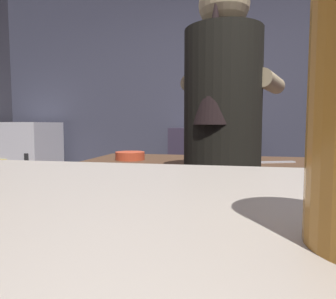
# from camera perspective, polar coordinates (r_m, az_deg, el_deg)

# --- Properties ---
(wall_back) EXTENTS (5.20, 0.10, 2.70)m
(wall_back) POSITION_cam_1_polar(r_m,az_deg,el_deg) (3.44, 9.09, 8.12)
(wall_back) COLOR #444657
(wall_back) RESTS_ON ground
(prep_counter) EXTENTS (2.10, 0.60, 0.93)m
(prep_counter) POSITION_cam_1_polar(r_m,az_deg,el_deg) (1.95, 17.29, -15.84)
(prep_counter) COLOR #503623
(prep_counter) RESTS_ON ground
(back_shelf) EXTENTS (0.88, 0.36, 1.11)m
(back_shelf) POSITION_cam_1_polar(r_m,az_deg,el_deg) (3.21, 8.32, -5.90)
(back_shelf) COLOR #3A3144
(back_shelf) RESTS_ON ground
(mini_fridge) EXTENTS (0.58, 0.58, 1.17)m
(mini_fridge) POSITION_cam_1_polar(r_m,az_deg,el_deg) (3.75, -24.84, -4.28)
(mini_fridge) COLOR white
(mini_fridge) RESTS_ON ground
(bartender) EXTENTS (0.50, 0.55, 1.77)m
(bartender) POSITION_cam_1_polar(r_m,az_deg,el_deg) (1.37, 10.03, -0.14)
(bartender) COLOR #262F38
(bartender) RESTS_ON ground
(mixing_bowl) EXTENTS (0.18, 0.18, 0.05)m
(mixing_bowl) POSITION_cam_1_polar(r_m,az_deg,el_deg) (1.86, -7.16, -1.19)
(mixing_bowl) COLOR #CF4A2B
(mixing_bowl) RESTS_ON prep_counter
(chefs_knife) EXTENTS (0.24, 0.11, 0.01)m
(chefs_knife) POSITION_cam_1_polar(r_m,az_deg,el_deg) (1.80, 19.37, -2.26)
(chefs_knife) COLOR silver
(chefs_knife) RESTS_ON prep_counter
(bottle_soy) EXTENTS (0.07, 0.07, 0.26)m
(bottle_soy) POSITION_cam_1_polar(r_m,az_deg,el_deg) (3.21, 14.05, 5.79)
(bottle_soy) COLOR black
(bottle_soy) RESTS_ON back_shelf
(bottle_olive_oil) EXTENTS (0.07, 0.07, 0.18)m
(bottle_olive_oil) POSITION_cam_1_polar(r_m,az_deg,el_deg) (3.22, 9.36, 5.30)
(bottle_olive_oil) COLOR #4D8236
(bottle_olive_oil) RESTS_ON back_shelf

